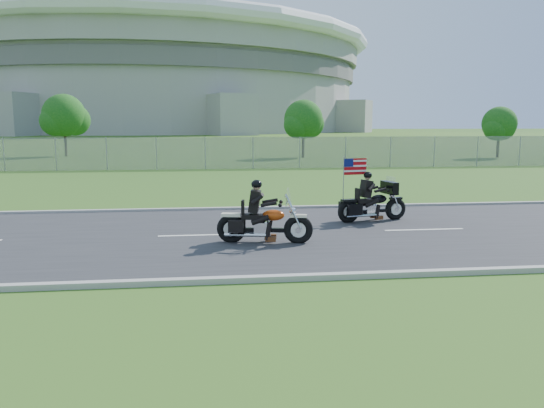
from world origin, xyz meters
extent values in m
plane|color=#204816|center=(0.00, 0.00, 0.00)|extent=(420.00, 420.00, 0.00)
cube|color=#28282B|center=(0.00, 0.00, 0.02)|extent=(120.00, 8.00, 0.04)
cube|color=#9E9B93|center=(0.00, 4.05, 0.05)|extent=(120.00, 0.18, 0.12)
cube|color=#9E9B93|center=(0.00, -4.05, 0.05)|extent=(120.00, 0.18, 0.12)
cube|color=gray|center=(-5.00, 20.00, 1.00)|extent=(60.00, 0.03, 2.00)
cylinder|color=#A3A099|center=(-20.00, 170.00, 10.00)|extent=(130.00, 130.00, 20.00)
cylinder|color=#605E5B|center=(-20.00, 170.00, 17.00)|extent=(132.00, 132.00, 4.00)
cylinder|color=#A3A099|center=(-20.00, 170.00, 23.00)|extent=(134.00, 134.00, 6.00)
torus|color=white|center=(-20.00, 170.00, 27.00)|extent=(140.40, 140.40, 4.40)
cylinder|color=#382316|center=(6.00, 30.00, 1.26)|extent=(0.22, 0.22, 2.52)
sphere|color=#144D15|center=(6.00, 30.00, 3.15)|extent=(3.20, 3.20, 3.20)
sphere|color=#144D15|center=(6.64, 30.48, 2.79)|extent=(2.40, 2.40, 2.40)
sphere|color=#144D15|center=(5.44, 29.60, 2.70)|extent=(2.24, 2.24, 2.24)
cylinder|color=#382316|center=(-14.00, 34.00, 1.40)|extent=(0.22, 0.22, 2.80)
sphere|color=#144D15|center=(-14.00, 34.00, 3.50)|extent=(3.60, 3.60, 3.60)
sphere|color=#144D15|center=(-13.28, 34.54, 3.10)|extent=(2.70, 2.70, 2.70)
sphere|color=#144D15|center=(-14.63, 33.55, 3.00)|extent=(2.52, 2.52, 2.52)
cylinder|color=#382316|center=(22.00, 28.00, 1.12)|extent=(0.22, 0.22, 2.24)
sphere|color=#144D15|center=(22.00, 28.00, 2.80)|extent=(2.80, 2.80, 2.80)
sphere|color=#144D15|center=(22.56, 28.42, 2.48)|extent=(2.10, 2.10, 2.10)
sphere|color=#144D15|center=(21.51, 27.65, 2.40)|extent=(1.96, 1.96, 1.96)
torus|color=black|center=(0.34, -1.14, 0.37)|extent=(0.73, 0.29, 0.71)
torus|color=black|center=(-1.26, -0.86, 0.37)|extent=(0.73, 0.29, 0.71)
ellipsoid|color=#B73F0D|center=(-0.25, -1.04, 0.71)|extent=(0.58, 0.40, 0.27)
cube|color=black|center=(-0.74, -0.95, 0.67)|extent=(0.57, 0.38, 0.12)
cube|color=black|center=(-0.70, -0.96, 1.05)|extent=(0.29, 0.42, 0.53)
sphere|color=black|center=(-0.65, -0.97, 1.46)|extent=(0.30, 0.30, 0.26)
cube|color=silver|center=(0.13, -1.10, 1.17)|extent=(0.12, 0.44, 0.38)
torus|color=black|center=(3.76, 1.62, 0.35)|extent=(0.70, 0.30, 0.68)
torus|color=black|center=(2.24, 1.31, 0.35)|extent=(0.70, 0.30, 0.68)
ellipsoid|color=black|center=(3.20, 1.51, 0.68)|extent=(0.56, 0.39, 0.26)
cube|color=black|center=(2.73, 1.41, 0.65)|extent=(0.55, 0.37, 0.11)
cube|color=black|center=(2.78, 1.42, 1.00)|extent=(0.29, 0.40, 0.50)
sphere|color=black|center=(2.82, 1.43, 1.40)|extent=(0.29, 0.29, 0.25)
cube|color=black|center=(3.54, 1.58, 1.00)|extent=(0.35, 0.76, 0.37)
cube|color=#B70C11|center=(2.47, 1.54, 1.65)|extent=(0.72, 0.17, 0.48)
camera|label=1|loc=(-1.76, -13.50, 2.94)|focal=35.00mm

